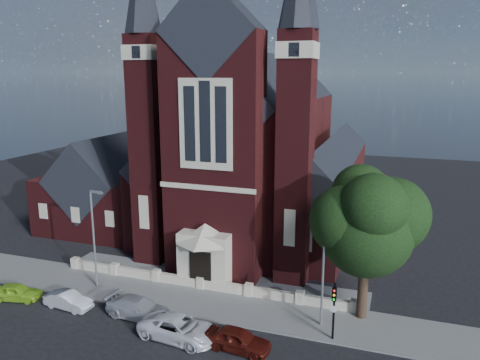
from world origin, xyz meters
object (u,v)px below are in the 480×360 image
object	(u,v)px
car_dark_red	(238,339)
car_lime_van	(16,292)
church	(261,155)
street_lamp_left	(94,234)
car_silver_b	(139,308)
street_lamp_right	(325,263)
parish_hall	(110,191)
traffic_signal	(334,304)
street_tree	(368,225)
car_silver_a	(68,300)
car_white_suv	(179,328)

from	to	relation	value
car_dark_red	car_lime_van	bearing A→B (deg)	92.58
church	street_lamp_left	size ratio (longest dim) A/B	4.31
car_silver_b	car_lime_van	bearing A→B (deg)	99.65
church	street_lamp_right	world-z (taller)	church
parish_hall	street_lamp_left	xyz separation A→B (m)	(8.09, -14.00, 0.59)
traffic_signal	car_dark_red	xyz separation A→B (m)	(-5.42, -2.93, -1.87)
street_tree	car_silver_a	world-z (taller)	street_tree
street_lamp_left	parish_hall	bearing A→B (deg)	120.02
street_lamp_right	car_lime_van	distance (m)	23.29
street_lamp_left	car_silver_a	bearing A→B (deg)	-90.32
church	street_lamp_left	bearing A→B (deg)	-112.66
street_lamp_right	car_silver_a	bearing A→B (deg)	-168.88
parish_hall	car_white_suv	size ratio (longest dim) A/B	2.27
car_dark_red	traffic_signal	bearing A→B (deg)	-56.72
car_silver_a	parish_hall	bearing A→B (deg)	29.12
street_lamp_right	car_silver_b	world-z (taller)	street_lamp_right
street_lamp_right	car_silver_b	xyz separation A→B (m)	(-12.43, -3.04, -3.88)
street_lamp_right	church	bearing A→B (deg)	118.04
car_silver_b	traffic_signal	bearing A→B (deg)	-78.12
parish_hall	street_lamp_left	size ratio (longest dim) A/B	1.51
street_lamp_left	car_lime_van	bearing A→B (deg)	-140.91
traffic_signal	street_lamp_left	bearing A→B (deg)	175.24
traffic_signal	car_dark_red	world-z (taller)	traffic_signal
parish_hall	street_tree	world-z (taller)	street_tree
street_tree	car_lime_van	size ratio (longest dim) A/B	2.82
car_lime_van	car_white_suv	size ratio (longest dim) A/B	0.70
church	street_tree	world-z (taller)	church
parish_hall	car_dark_red	bearing A→B (deg)	-40.61
traffic_signal	car_silver_a	world-z (taller)	traffic_signal
traffic_signal	car_silver_a	bearing A→B (deg)	-174.07
parish_hall	car_silver_b	world-z (taller)	parish_hall
church	parish_hall	size ratio (longest dim) A/B	2.86
parish_hall	car_lime_van	bearing A→B (deg)	-79.01
street_tree	car_silver_b	xyz separation A→B (m)	(-14.94, -4.75, -6.24)
street_lamp_right	car_silver_b	distance (m)	13.38
car_dark_red	car_silver_b	bearing A→B (deg)	84.46
street_tree	street_lamp_right	bearing A→B (deg)	-145.74
car_silver_a	street_lamp_left	bearing A→B (deg)	4.09
church	parish_hall	bearing A→B (deg)	-162.84
car_lime_van	street_lamp_right	bearing A→B (deg)	-94.95
parish_hall	car_silver_a	distance (m)	19.61
church	car_dark_red	size ratio (longest dim) A/B	8.32
car_silver_a	car_dark_red	bearing A→B (deg)	-89.66
car_white_suv	car_lime_van	bearing A→B (deg)	93.02
parish_hall	car_silver_a	world-z (taller)	parish_hall
parish_hall	car_lime_van	size ratio (longest dim) A/B	3.22
car_white_suv	car_dark_red	size ratio (longest dim) A/B	1.28
car_silver_b	car_white_suv	bearing A→B (deg)	-105.66
street_tree	street_lamp_right	xyz separation A→B (m)	(-2.51, -1.71, -2.36)
street_tree	street_lamp_left	xyz separation A→B (m)	(-20.51, -1.71, -2.36)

